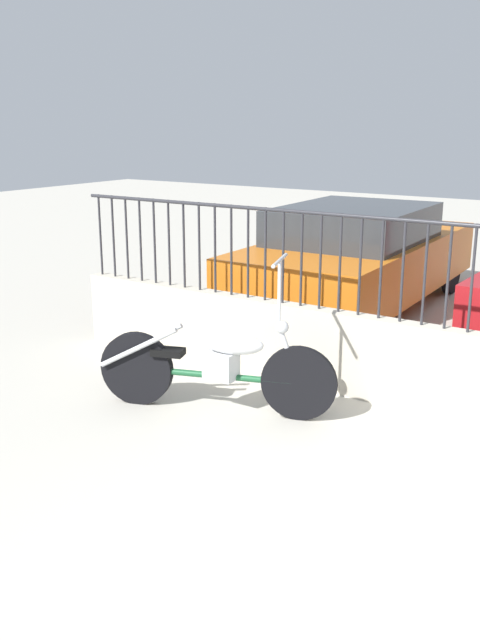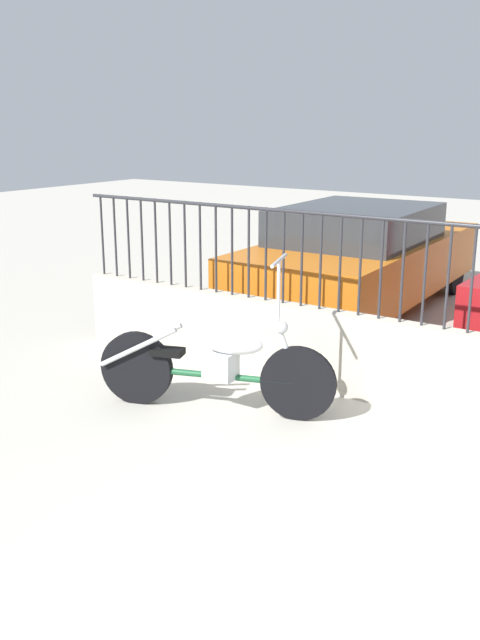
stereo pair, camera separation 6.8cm
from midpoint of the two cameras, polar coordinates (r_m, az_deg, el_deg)
ground_plane at (r=4.00m, az=13.66°, el=-22.82°), size 40.00×40.00×0.00m
motorcycle_green at (r=6.18m, az=-2.46°, el=-3.60°), size 2.03×0.85×1.39m
car_orange at (r=9.68m, az=9.82°, el=5.05°), size 2.00×4.62×1.38m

